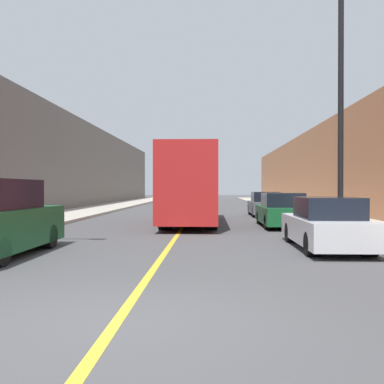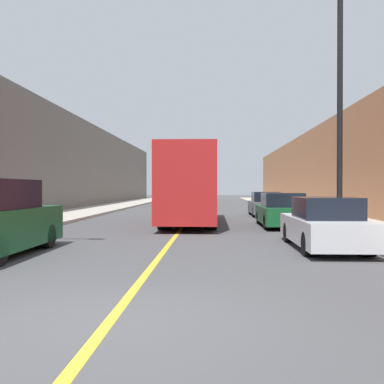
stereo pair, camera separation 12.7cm
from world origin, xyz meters
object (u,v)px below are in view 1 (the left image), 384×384
Objects in this scene: car_right_near at (326,225)px; bus at (191,185)px; car_right_far at (265,205)px; car_right_mid at (282,211)px; street_lamp_right at (336,96)px.

bus is at bearing 115.78° from car_right_near.
car_right_far reaches higher than car_right_near.
car_right_mid is 0.55× the size of street_lamp_right.
car_right_mid is at bearing -91.34° from car_right_far.
car_right_far is 12.06m from street_lamp_right.
car_right_far is 0.50× the size of street_lamp_right.
bus is 2.28× the size of car_right_far.
car_right_near is 5.73m from street_lamp_right.
car_right_far is at bearing 89.79° from car_right_near.
car_right_mid is at bearing 110.48° from street_lamp_right.
car_right_mid is (4.06, -1.54, -1.19)m from bus.
bus is 4.50m from car_right_mid.
car_right_mid is at bearing 90.99° from car_right_near.
bus is at bearing 136.42° from street_lamp_right.
bus is 9.69m from car_right_near.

